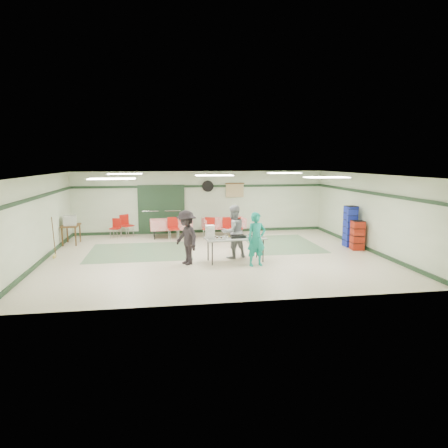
{
  "coord_description": "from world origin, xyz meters",
  "views": [
    {
      "loc": [
        -1.71,
        -12.95,
        3.16
      ],
      "look_at": [
        0.28,
        -0.3,
        1.12
      ],
      "focal_mm": 32.0,
      "sensor_mm": 36.0,
      "label": 1
    }
  ],
  "objects": [
    {
      "name": "broom",
      "position": [
        -5.23,
        0.55,
        0.7
      ],
      "size": [
        0.08,
        0.22,
        1.33
      ],
      "primitive_type": "cylinder",
      "rotation": [
        0.14,
        0.0,
        0.22
      ],
      "color": "brown",
      "rests_on": "floor"
    },
    {
      "name": "printer_table",
      "position": [
        -5.15,
        2.73,
        0.64
      ],
      "size": [
        0.61,
        0.93,
        0.74
      ],
      "rotation": [
        0.0,
        0.0,
        -0.02
      ],
      "color": "brown",
      "rests_on": "floor"
    },
    {
      "name": "double_door_left",
      "position": [
        -2.2,
        4.44,
        1.05
      ],
      "size": [
        0.9,
        0.06,
        2.1
      ],
      "primitive_type": "cube",
      "color": "gray",
      "rests_on": "floor"
    },
    {
      "name": "office_printer",
      "position": [
        -5.15,
        2.63,
        0.93
      ],
      "size": [
        0.51,
        0.47,
        0.36
      ],
      "primitive_type": "cube",
      "rotation": [
        0.0,
        0.0,
        0.16
      ],
      "color": "#A9AAA5",
      "rests_on": "printer_table"
    },
    {
      "name": "dining_table_a",
      "position": [
        0.86,
        3.45,
        0.57
      ],
      "size": [
        1.81,
        0.91,
        0.77
      ],
      "rotation": [
        0.0,
        0.0,
        0.07
      ],
      "color": "red",
      "rests_on": "floor"
    },
    {
      "name": "volunteer_teal",
      "position": [
        1.08,
        -1.45,
        0.82
      ],
      "size": [
        0.66,
        0.5,
        1.63
      ],
      "primitive_type": "imported",
      "rotation": [
        0.0,
        0.0,
        0.2
      ],
      "color": "#159381",
      "rests_on": "floor"
    },
    {
      "name": "crate_stack_red",
      "position": [
        5.15,
        0.1,
        0.53
      ],
      "size": [
        0.45,
        0.45,
        1.05
      ],
      "primitive_type": "cube",
      "rotation": [
        0.0,
        0.0,
        -0.1
      ],
      "color": "maroon",
      "rests_on": "floor"
    },
    {
      "name": "double_door_right",
      "position": [
        -1.25,
        4.44,
        1.05
      ],
      "size": [
        0.9,
        0.06,
        2.1
      ],
      "primitive_type": "cube",
      "color": "gray",
      "rests_on": "floor"
    },
    {
      "name": "sheet_tray_left",
      "position": [
        -0.07,
        -0.95,
        0.77
      ],
      "size": [
        0.57,
        0.46,
        0.02
      ],
      "primitive_type": "cube",
      "rotation": [
        0.0,
        0.0,
        0.09
      ],
      "color": "silver",
      "rests_on": "serving_table"
    },
    {
      "name": "serving_table",
      "position": [
        0.56,
        -0.84,
        0.72
      ],
      "size": [
        1.96,
        0.94,
        0.76
      ],
      "rotation": [
        0.0,
        0.0,
        0.09
      ],
      "color": "#A6A6A1",
      "rests_on": "floor"
    },
    {
      "name": "wall_front",
      "position": [
        0.0,
        -4.5,
        1.35
      ],
      "size": [
        11.0,
        0.0,
        11.0
      ],
      "primitive_type": "plane",
      "rotation": [
        -1.57,
        0.0,
        0.0
      ],
      "color": "beige",
      "rests_on": "floor"
    },
    {
      "name": "crate_stack_blue_b",
      "position": [
        5.15,
        0.68,
        0.76
      ],
      "size": [
        0.43,
        0.43,
        1.51
      ],
      "primitive_type": "cube",
      "rotation": [
        0.0,
        0.0,
        0.11
      ],
      "color": "#1B31A4",
      "rests_on": "floor"
    },
    {
      "name": "scroll_banner",
      "position": [
        1.5,
        4.44,
        1.85
      ],
      "size": [
        0.8,
        0.02,
        0.6
      ],
      "primitive_type": "cube",
      "color": "tan",
      "rests_on": "wall_back"
    },
    {
      "name": "wall_back",
      "position": [
        0.0,
        4.5,
        1.35
      ],
      "size": [
        11.0,
        0.0,
        11.0
      ],
      "primitive_type": "plane",
      "rotation": [
        1.57,
        0.0,
        0.0
      ],
      "color": "beige",
      "rests_on": "floor"
    },
    {
      "name": "trim_right",
      "position": [
        5.47,
        0.0,
        2.05
      ],
      "size": [
        0.06,
        9.0,
        0.1
      ],
      "primitive_type": "cube",
      "rotation": [
        0.0,
        0.0,
        1.57
      ],
      "color": "#1C3420",
      "rests_on": "wall_back"
    },
    {
      "name": "wall_right",
      "position": [
        5.5,
        0.0,
        1.35
      ],
      "size": [
        0.0,
        9.0,
        9.0
      ],
      "primitive_type": "plane",
      "rotation": [
        1.57,
        0.0,
        -1.57
      ],
      "color": "beige",
      "rests_on": "floor"
    },
    {
      "name": "door_frame",
      "position": [
        -1.73,
        4.42,
        1.05
      ],
      "size": [
        2.0,
        0.03,
        2.15
      ],
      "primitive_type": "cube",
      "color": "#1C3420",
      "rests_on": "floor"
    },
    {
      "name": "chair_loose_a",
      "position": [
        -3.22,
        3.92,
        0.57
      ],
      "size": [
        0.61,
        0.61,
        0.93
      ],
      "rotation": [
        0.0,
        0.0,
        0.71
      ],
      "color": "#AC0D0E",
      "rests_on": "floor"
    },
    {
      "name": "green_patch_a",
      "position": [
        -2.5,
        1.0,
        0.0
      ],
      "size": [
        3.5,
        3.0,
        0.01
      ],
      "primitive_type": "cube",
      "color": "slate",
      "rests_on": "floor"
    },
    {
      "name": "ceiling",
      "position": [
        0.0,
        0.0,
        2.7
      ],
      "size": [
        11.0,
        11.0,
        0.0
      ],
      "primitive_type": "plane",
      "rotation": [
        3.14,
        0.0,
        0.0
      ],
      "color": "silver",
      "rests_on": "wall_back"
    },
    {
      "name": "baseboard_left",
      "position": [
        -5.47,
        0.0,
        0.06
      ],
      "size": [
        0.06,
        9.0,
        0.12
      ],
      "primitive_type": "cube",
      "rotation": [
        0.0,
        0.0,
        1.57
      ],
      "color": "#1C3420",
      "rests_on": "floor"
    },
    {
      "name": "baking_pan",
      "position": [
        0.62,
        -0.86,
        0.8
      ],
      "size": [
        0.49,
        0.34,
        0.08
      ],
      "primitive_type": "cube",
      "rotation": [
        0.0,
        0.0,
        0.09
      ],
      "color": "black",
      "rests_on": "serving_table"
    },
    {
      "name": "baseboard_back",
      "position": [
        0.0,
        4.47,
        0.06
      ],
      "size": [
        11.0,
        0.06,
        0.12
      ],
      "primitive_type": "cube",
      "color": "#1C3420",
      "rests_on": "floor"
    },
    {
      "name": "green_patch_b",
      "position": [
        2.8,
        1.5,
        0.0
      ],
      "size": [
        2.5,
        3.5,
        0.01
      ],
      "primitive_type": "cube",
      "color": "slate",
      "rests_on": "floor"
    },
    {
      "name": "baseboard_right",
      "position": [
        5.47,
        0.0,
        0.06
      ],
      "size": [
        0.06,
        9.0,
        0.12
      ],
      "primitive_type": "cube",
      "rotation": [
        0.0,
        0.0,
        1.57
      ],
      "color": "#1C3420",
      "rests_on": "floor"
    },
    {
      "name": "trim_back",
      "position": [
        0.0,
        4.47,
        2.05
      ],
      "size": [
        11.0,
        0.06,
        0.1
      ],
      "primitive_type": "cube",
      "color": "#1C3420",
      "rests_on": "wall_back"
    },
    {
      "name": "trim_left",
      "position": [
        -5.47,
        0.0,
        2.05
      ],
      "size": [
        0.06,
        9.0,
        0.1
      ],
      "primitive_type": "cube",
      "rotation": [
        0.0,
        0.0,
        1.57
      ],
      "color": "#1C3420",
      "rests_on": "wall_back"
    },
    {
      "name": "sheet_tray_right",
      "position": [
        1.15,
        -0.84,
        0.77
      ],
      "size": [
        0.65,
        0.52,
        0.02
      ],
      "primitive_type": "cube",
      "rotation": [
        0.0,
        0.0,
        0.09
      ],
      "color": "silver",
      "rests_on": "serving_table"
    },
    {
      "name": "crate_stack_blue_a",
      "position": [
        5.15,
        0.62,
        0.71
      ],
      "size": [
        0.4,
        0.4,
        1.43
      ],
      "primitive_type": "cube",
      "rotation": [
        0.0,
        0.0,
        -0.11
      ],
      "color": "#1B31A4",
      "rests_on": "floor"
    },
    {
      "name": "volunteer_dark",
      "position": [
        -0.99,
        -0.96,
        0.83
      ],
      "size": [
        1.02,
        1.24,
        1.67
      ],
      "primitive_type": "imported",
      "rotation": [
        0.0,
        0.0,
        -1.13
      ],
      "color": "black",
      "rests_on": "floor"
    },
    {
      "name": "chair_loose_b",
      "position": [
        -3.6,
        3.72,
        0.49
      ],
      "size": [
        0.48,
        0.48,
        0.81
      ],
      "rotation": [
        0.0,
        0.0,
        -0.35
      ],
      "color": "#AC0D0E",
      "rests_on": "floor"
    },
    {
      "name": "chair_c",
      "position": [
        1.31,
        2.88,
        0.51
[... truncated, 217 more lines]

